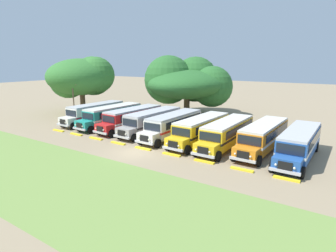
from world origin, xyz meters
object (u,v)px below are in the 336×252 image
parked_bus_slot_1 (112,115)px  parked_bus_slot_7 (263,136)px  utility_pole (73,98)px  parked_bus_slot_3 (152,120)px  parked_bus_slot_4 (173,124)px  parked_bus_slot_8 (299,143)px  parked_bus_slot_0 (95,112)px  parked_bus_slot_6 (227,132)px  secondary_tree (84,77)px  broad_shade_tree (188,82)px  parked_bus_slot_2 (132,117)px  parked_bus_slot_5 (201,128)px

parked_bus_slot_1 → parked_bus_slot_7: bearing=92.8°
utility_pole → parked_bus_slot_7: bearing=-0.9°
parked_bus_slot_3 → parked_bus_slot_4: 3.48m
parked_bus_slot_1 → parked_bus_slot_8: bearing=90.8°
parked_bus_slot_0 → parked_bus_slot_6: same height
parked_bus_slot_0 → secondary_tree: bearing=-121.3°
broad_shade_tree → utility_pole: (-13.79, -13.16, -2.29)m
parked_bus_slot_6 → broad_shade_tree: broad_shade_tree is taller
parked_bus_slot_7 → parked_bus_slot_8: size_ratio=1.00×
parked_bus_slot_6 → parked_bus_slot_7: same height
parked_bus_slot_1 → parked_bus_slot_4: 10.66m
secondary_tree → parked_bus_slot_6: bearing=-11.6°
parked_bus_slot_2 → broad_shade_tree: size_ratio=0.74×
parked_bus_slot_8 → broad_shade_tree: bearing=-124.6°
parked_bus_slot_6 → parked_bus_slot_7: 3.75m
parked_bus_slot_3 → parked_bus_slot_5: 7.37m
parked_bus_slot_3 → parked_bus_slot_8: size_ratio=1.00×
parked_bus_slot_1 → parked_bus_slot_8: 24.96m
parked_bus_slot_3 → parked_bus_slot_6: size_ratio=1.00×
parked_bus_slot_5 → parked_bus_slot_6: size_ratio=1.00×
parked_bus_slot_4 → broad_shade_tree: bearing=-156.2°
parked_bus_slot_2 → parked_bus_slot_7: (17.64, 0.13, 0.00)m
parked_bus_slot_5 → parked_bus_slot_2: bearing=-91.4°
parked_bus_slot_8 → secondary_tree: 37.90m
parked_bus_slot_2 → parked_bus_slot_6: same height
parked_bus_slot_1 → parked_bus_slot_6: (17.73, -0.59, 0.00)m
broad_shade_tree → secondary_tree: size_ratio=1.18×
parked_bus_slot_3 → parked_bus_slot_0: bearing=-89.4°
parked_bus_slot_7 → parked_bus_slot_0: bearing=-88.2°
parked_bus_slot_2 → parked_bus_slot_5: bearing=89.9°
parked_bus_slot_3 → broad_shade_tree: (-2.62, 13.82, 3.97)m
parked_bus_slot_2 → parked_bus_slot_8: same height
parked_bus_slot_4 → parked_bus_slot_8: size_ratio=1.00×
parked_bus_slot_6 → parked_bus_slot_8: (7.22, 0.03, 0.00)m
parked_bus_slot_0 → parked_bus_slot_1: 3.79m
parked_bus_slot_0 → utility_pole: (-5.44, 0.48, 1.68)m
parked_bus_slot_7 → utility_pole: 30.66m
parked_bus_slot_6 → parked_bus_slot_7: size_ratio=1.00×
parked_bus_slot_5 → broad_shade_tree: 17.92m
parked_bus_slot_8 → secondary_tree: (-37.10, 6.10, 4.77)m
parked_bus_slot_8 → utility_pole: 34.24m
parked_bus_slot_1 → secondary_tree: (-12.15, 5.53, 4.77)m
parked_bus_slot_4 → parked_bus_slot_8: 14.30m
parked_bus_slot_5 → parked_bus_slot_7: bearing=97.8°
parked_bus_slot_5 → parked_bus_slot_6: same height
parked_bus_slot_7 → broad_shade_tree: 22.01m
parked_bus_slot_0 → parked_bus_slot_4: bearing=89.0°
parked_bus_slot_7 → parked_bus_slot_1: bearing=-87.6°
parked_bus_slot_7 → parked_bus_slot_2: bearing=-87.8°
parked_bus_slot_6 → parked_bus_slot_3: bearing=-93.2°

